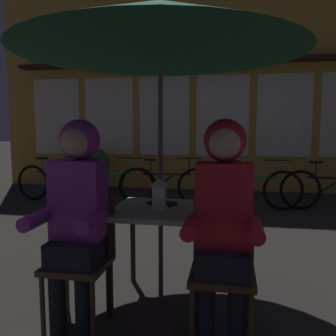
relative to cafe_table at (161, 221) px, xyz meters
name	(u,v)px	position (x,y,z in m)	size (l,w,h in m)	color
ground_plane	(161,300)	(0.00, 0.00, -0.64)	(60.00, 60.00, 0.00)	#2D2B28
cafe_table	(161,221)	(0.00, 0.00, 0.00)	(0.72, 0.72, 0.74)	#B2AD9E
patio_umbrella	(160,28)	(0.00, 0.00, 1.42)	(2.10, 2.10, 2.31)	#4C4C51
lantern	(160,193)	(0.00, -0.05, 0.22)	(0.11, 0.11, 0.23)	white
chair_left	(82,252)	(-0.48, -0.37, -0.15)	(0.40, 0.40, 0.87)	#513823
chair_right	(223,262)	(0.48, -0.37, -0.15)	(0.40, 0.40, 0.87)	#513823
person_left_hooded	(77,203)	(-0.48, -0.43, 0.21)	(0.45, 0.56, 1.40)	black
person_right_hooded	(224,209)	(0.48, -0.43, 0.21)	(0.45, 0.56, 1.40)	black
shopfront_building	(224,47)	(0.32, 5.39, 2.45)	(10.00, 0.93, 6.20)	gold
bicycle_nearest	(56,183)	(-2.61, 3.34, -0.29)	(1.67, 0.25, 0.84)	black
bicycle_second	(108,185)	(-1.61, 3.34, -0.29)	(1.68, 0.08, 0.84)	black
bicycle_third	(167,185)	(-0.58, 3.43, -0.29)	(1.68, 0.23, 0.84)	black
bicycle_fourth	(251,189)	(0.86, 3.33, -0.29)	(1.68, 0.18, 0.84)	black
bicycle_fifth	(333,190)	(2.16, 3.44, -0.29)	(1.68, 0.12, 0.84)	black
book	(162,203)	(-0.01, 0.11, 0.11)	(0.20, 0.14, 0.02)	black
potted_plant	(95,166)	(-2.32, 4.53, -0.09)	(0.60, 0.60, 0.92)	brown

